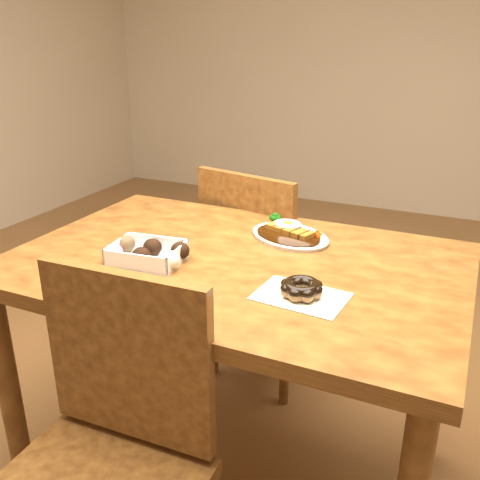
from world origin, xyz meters
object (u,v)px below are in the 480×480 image
at_px(table, 235,292).
at_px(donut_box, 147,252).
at_px(chair_near, 101,467).
at_px(pon_de_ring, 301,289).
at_px(katsu_curry_plate, 290,234).
at_px(chair_far, 264,268).

relative_size(table, donut_box, 5.47).
xyz_separation_m(chair_near, pon_de_ring, (0.29, 0.40, 0.29)).
height_order(chair_near, donut_box, chair_near).
distance_m(katsu_curry_plate, donut_box, 0.43).
xyz_separation_m(katsu_curry_plate, donut_box, (-0.28, -0.33, 0.01)).
bearing_deg(table, katsu_curry_plate, 69.42).
bearing_deg(pon_de_ring, donut_box, 176.91).
xyz_separation_m(table, chair_near, (-0.06, -0.53, -0.17)).
distance_m(table, donut_box, 0.26).
bearing_deg(pon_de_ring, katsu_curry_plate, 113.79).
relative_size(chair_near, donut_box, 3.96).
bearing_deg(chair_near, donut_box, 107.40).
xyz_separation_m(table, donut_box, (-0.20, -0.11, 0.12)).
distance_m(chair_near, katsu_curry_plate, 0.81).
distance_m(chair_far, pon_de_ring, 0.82).
bearing_deg(katsu_curry_plate, donut_box, -131.00).
bearing_deg(chair_near, chair_far, 92.14).
height_order(katsu_curry_plate, donut_box, donut_box).
xyz_separation_m(table, pon_de_ring, (0.23, -0.14, 0.12)).
bearing_deg(table, pon_de_ring, -30.37).
height_order(chair_near, pon_de_ring, chair_near).
height_order(table, chair_far, chair_far).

